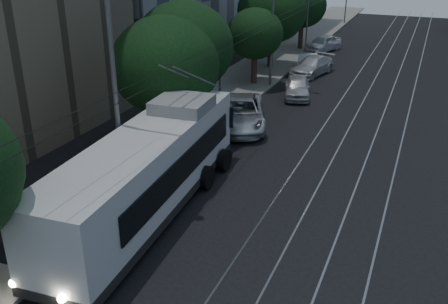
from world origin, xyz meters
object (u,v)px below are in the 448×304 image
car_white_c (307,63)px  car_white_a (297,87)px  car_white_d (323,43)px  streetlamp_far (278,7)px  streetlamp_near (122,65)px  pickup_silver (240,112)px  trolleybus (149,170)px  car_white_b (312,66)px

car_white_c → car_white_a: bearing=-92.1°
car_white_d → car_white_a: bearing=-64.0°
car_white_d → streetlamp_far: size_ratio=0.48×
car_white_a → streetlamp_near: bearing=-113.7°
car_white_d → pickup_silver: bearing=-70.0°
trolleybus → car_white_a: trolleybus is taller
car_white_c → pickup_silver: bearing=-102.8°
trolleybus → streetlamp_near: streetlamp_near is taller
car_white_c → streetlamp_far: size_ratio=0.45×
trolleybus → pickup_silver: size_ratio=2.14×
car_white_c → car_white_d: car_white_d is taller
pickup_silver → car_white_b: (1.09, 13.24, -0.14)m
car_white_c → car_white_d: bearing=83.1°
pickup_silver → car_white_d: size_ratio=1.36×
pickup_silver → car_white_a: pickup_silver is taller
car_white_c → streetlamp_near: bearing=-104.2°
car_white_b → car_white_d: car_white_d is taller
pickup_silver → streetlamp_far: (-0.49, 8.57, 4.87)m
trolleybus → car_white_d: bearing=86.4°
car_white_a → car_white_c: (-1.07, 7.15, -0.01)m
pickup_silver → streetlamp_near: size_ratio=0.64×
car_white_d → streetlamp_near: (-0.98, -32.36, 5.06)m
trolleybus → car_white_a: 17.48m
streetlamp_far → car_white_c: bearing=79.5°
trolleybus → car_white_b: size_ratio=2.67×
trolleybus → car_white_c: bearing=85.3°
trolleybus → car_white_c: trolleybus is taller
trolleybus → car_white_a: size_ratio=3.17×
car_white_d → streetlamp_near: 32.77m
trolleybus → streetlamp_near: (-1.18, 0.42, 4.03)m
trolleybus → streetlamp_far: (-0.69, 19.04, 3.93)m
pickup_silver → streetlamp_near: streetlamp_near is taller
pickup_silver → car_white_d: pickup_silver is taller
car_white_a → streetlamp_near: (-2.58, -16.97, 5.12)m
car_white_b → car_white_a: bearing=-71.5°
trolleybus → streetlamp_near: bearing=156.4°
streetlamp_near → car_white_a: bearing=81.4°
pickup_silver → car_white_a: bearing=55.5°
car_white_b → car_white_c: 1.00m
trolleybus → car_white_b: 23.76m
car_white_a → car_white_d: size_ratio=0.92×
trolleybus → car_white_d: size_ratio=2.92×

